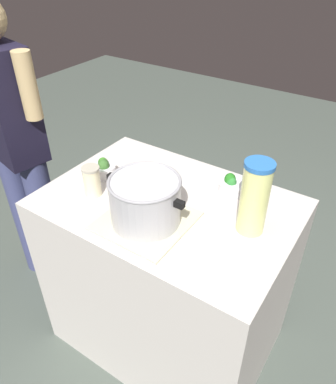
% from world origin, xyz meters
% --- Properties ---
extents(ground_plane, '(8.00, 8.00, 0.00)m').
position_xyz_m(ground_plane, '(0.00, 0.00, 0.00)').
color(ground_plane, '#4E5850').
extents(counter_slab, '(1.04, 0.72, 0.92)m').
position_xyz_m(counter_slab, '(0.00, 0.00, 0.46)').
color(counter_slab, beige).
rests_on(counter_slab, ground_plane).
extents(dish_cloth, '(0.33, 0.33, 0.01)m').
position_xyz_m(dish_cloth, '(0.00, 0.15, 0.92)').
color(dish_cloth, beige).
rests_on(dish_cloth, counter_slab).
extents(cooking_pot, '(0.34, 0.27, 0.19)m').
position_xyz_m(cooking_pot, '(0.00, 0.15, 1.02)').
color(cooking_pot, '#B7B7BC').
rests_on(cooking_pot, dish_cloth).
extents(lemonade_pitcher, '(0.11, 0.11, 0.29)m').
position_xyz_m(lemonade_pitcher, '(-0.35, -0.03, 1.06)').
color(lemonade_pitcher, '#EDF28F').
rests_on(lemonade_pitcher, counter_slab).
extents(mason_jar, '(0.08, 0.08, 0.13)m').
position_xyz_m(mason_jar, '(0.30, 0.13, 0.98)').
color(mason_jar, beige).
rests_on(mason_jar, counter_slab).
extents(broccoli_bowl_front, '(0.10, 0.10, 0.09)m').
position_xyz_m(broccoli_bowl_front, '(0.35, -0.01, 0.95)').
color(broccoli_bowl_front, silver).
rests_on(broccoli_bowl_front, counter_slab).
extents(broccoli_bowl_center, '(0.12, 0.12, 0.08)m').
position_xyz_m(broccoli_bowl_center, '(-0.19, -0.22, 0.95)').
color(broccoli_bowl_center, silver).
rests_on(broccoli_bowl_center, counter_slab).
extents(person_cook, '(0.50, 0.27, 1.63)m').
position_xyz_m(person_cook, '(0.91, 0.05, 0.90)').
color(person_cook, '#3E4471').
rests_on(person_cook, ground_plane).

